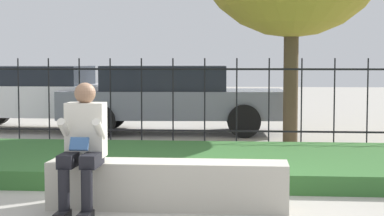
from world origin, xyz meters
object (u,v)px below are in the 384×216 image
(stone_bench, at_px, (168,187))
(car_parked_center, at_px, (171,97))
(person_seated_reader, at_px, (83,142))
(car_parked_left, at_px, (37,95))

(stone_bench, height_order, car_parked_center, car_parked_center)
(stone_bench, bearing_deg, person_seated_reader, -161.98)
(person_seated_reader, height_order, car_parked_center, car_parked_center)
(stone_bench, bearing_deg, car_parked_left, 117.87)
(stone_bench, xyz_separation_m, car_parked_left, (-3.75, 7.08, 0.54))
(person_seated_reader, relative_size, car_parked_center, 0.28)
(stone_bench, bearing_deg, car_parked_center, 96.73)
(person_seated_reader, bearing_deg, car_parked_left, 111.85)
(person_seated_reader, distance_m, car_parked_center, 6.97)
(person_seated_reader, xyz_separation_m, car_parked_center, (0.01, 6.97, 0.04))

